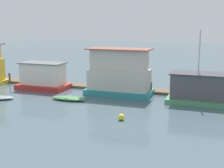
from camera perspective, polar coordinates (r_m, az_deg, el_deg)
The scene contains 9 objects.
ground_plane at distance 35.23m, azimuth 0.54°, elevation -1.93°, with size 200.00×200.00×0.00m, color #475B66.
dock_walkway at distance 37.57m, azimuth 1.82°, elevation -0.87°, with size 51.00×2.09×0.30m, color brown.
houseboat_red at distance 38.95m, azimuth -12.49°, elevation 1.29°, with size 6.18×3.45×3.24m.
houseboat_teal at distance 34.78m, azimuth 1.33°, elevation 1.83°, with size 7.40×3.53×5.20m.
houseboat_green at distance 32.60m, azimuth 16.19°, elevation -0.86°, with size 6.90×3.67×7.31m.
dinghy_green at distance 32.97m, azimuth -7.90°, elevation -2.60°, with size 3.88×1.55×0.40m.
mooring_post_centre at distance 43.39m, azimuth -18.21°, elevation 1.00°, with size 0.27×0.27×1.47m, color brown.
mooring_post_near_right at distance 35.26m, azimuth 7.11°, elevation -0.82°, with size 0.27×0.27×1.43m, color brown.
buoy_yellow at distance 26.12m, azimuth 1.73°, elevation -6.05°, with size 0.54×0.54×0.54m, color yellow.
Camera 1 is at (11.15, -32.44, 8.04)m, focal length 50.00 mm.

